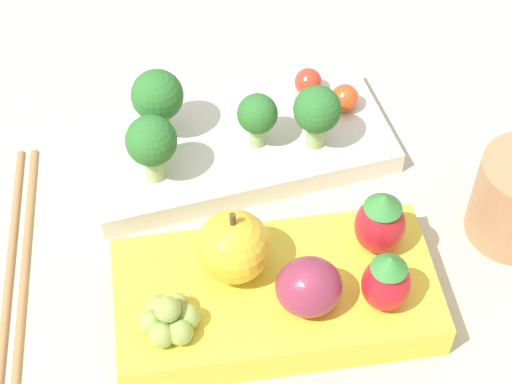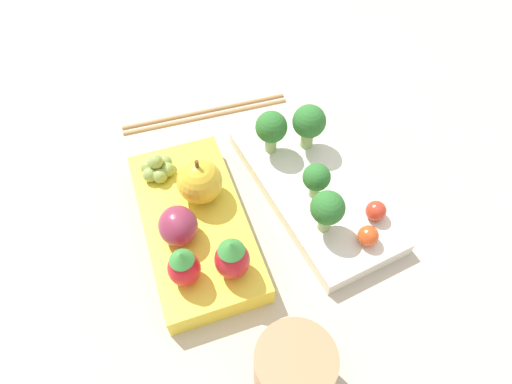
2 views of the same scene
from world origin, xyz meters
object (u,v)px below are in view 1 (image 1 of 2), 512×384
bento_box_fruit (276,296)px  broccoli_floret_1 (157,98)px  grape_cluster (169,318)px  broccoli_floret_3 (152,143)px  plum (309,287)px  broccoli_floret_2 (317,111)px  cherry_tomato_1 (308,82)px  strawberry_1 (387,281)px  apple (234,247)px  strawberry_0 (380,222)px  bento_box_savoury (239,148)px  chopsticks_pair (17,265)px  broccoli_floret_0 (257,115)px  cherry_tomato_0 (345,98)px

bento_box_fruit → broccoli_floret_1: broccoli_floret_1 is taller
broccoli_floret_1 → grape_cluster: size_ratio=1.51×
broccoli_floret_3 → plum: broccoli_floret_3 is taller
broccoli_floret_2 → cherry_tomato_1: size_ratio=2.46×
broccoli_floret_2 → grape_cluster: broccoli_floret_2 is taller
cherry_tomato_1 → grape_cluster: size_ratio=0.56×
grape_cluster → broccoli_floret_1: bearing=86.0°
broccoli_floret_1 → strawberry_1: 0.21m
apple → strawberry_0: bearing=1.6°
broccoli_floret_3 → strawberry_1: size_ratio=1.18×
bento_box_savoury → broccoli_floret_3: bearing=-157.9°
bento_box_fruit → plum: 0.04m
broccoli_floret_2 → grape_cluster: 0.18m
plum → cherry_tomato_1: bearing=77.6°
bento_box_savoury → bento_box_fruit: size_ratio=1.13×
bento_box_savoury → strawberry_0: 0.14m
bento_box_savoury → chopsticks_pair: bearing=-155.3°
grape_cluster → strawberry_1: bearing=-2.0°
cherry_tomato_1 → apple: 0.18m
bento_box_savoury → cherry_tomato_1: bearing=33.6°
plum → grape_cluster: size_ratio=1.08×
broccoli_floret_0 → cherry_tomato_0: bearing=19.1°
bento_box_savoury → cherry_tomato_0: (0.08, 0.02, 0.02)m
bento_box_savoury → grape_cluster: 0.17m
broccoli_floret_0 → cherry_tomato_1: (0.05, 0.05, -0.02)m
bento_box_savoury → cherry_tomato_0: bearing=12.3°
strawberry_1 → chopsticks_pair: (-0.22, 0.08, -0.05)m
broccoli_floret_1 → apple: apple is taller
broccoli_floret_3 → broccoli_floret_2: bearing=5.5°
apple → broccoli_floret_1: bearing=103.7°
bento_box_savoury → strawberry_0: (0.07, -0.12, 0.04)m
bento_box_fruit → broccoli_floret_1: size_ratio=3.60×
broccoli_floret_1 → grape_cluster: 0.17m
bento_box_savoury → broccoli_floret_1: broccoli_floret_1 is taller
chopsticks_pair → broccoli_floret_2: bearing=15.6°
broccoli_floret_3 → chopsticks_pair: broccoli_floret_3 is taller
broccoli_floret_2 → cherry_tomato_0: 0.05m
broccoli_floret_1 → plum: 0.18m
bento_box_savoury → strawberry_1: strawberry_1 is taller
bento_box_savoury → plum: bearing=-83.4°
strawberry_1 → broccoli_floret_3: bearing=133.5°
broccoli_floret_1 → plum: bearing=-66.6°
chopsticks_pair → grape_cluster: bearing=-39.8°
broccoli_floret_2 → strawberry_1: bearing=-86.1°
apple → chopsticks_pair: size_ratio=0.26×
broccoli_floret_1 → plum: broccoli_floret_1 is taller
cherry_tomato_1 → strawberry_0: size_ratio=0.43×
cherry_tomato_0 → cherry_tomato_1: same height
broccoli_floret_0 → broccoli_floret_2: size_ratio=0.85×
broccoli_floret_2 → strawberry_0: size_ratio=1.05×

